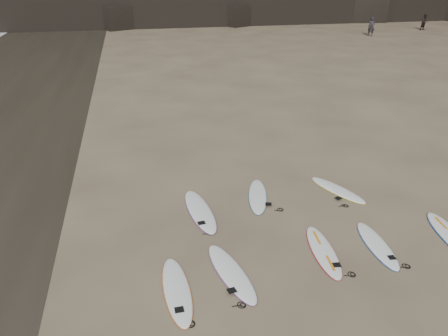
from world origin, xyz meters
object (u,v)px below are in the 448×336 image
object	(u,v)px
surfboard_5	(200,211)
surfboard_6	(258,196)
surfboard_1	(231,272)
person_a	(372,27)
surfboard_7	(338,190)
surfboard_0	(177,290)
person_b	(425,22)
surfboard_3	(377,245)
surfboard_2	(323,251)

from	to	relation	value
surfboard_5	surfboard_6	xyz separation A→B (m)	(1.95, 0.54, -0.01)
surfboard_1	person_a	world-z (taller)	person_a
surfboard_5	surfboard_7	size ratio (longest dim) A/B	1.18
surfboard_0	person_b	size ratio (longest dim) A/B	1.39
surfboard_0	surfboard_3	size ratio (longest dim) A/B	1.09
surfboard_6	person_b	world-z (taller)	person_b
surfboard_7	person_a	distance (m)	35.78
surfboard_2	surfboard_3	world-z (taller)	surfboard_2
surfboard_7	surfboard_3	bearing A→B (deg)	-119.27
surfboard_1	person_b	xyz separation A→B (m)	(30.67, 37.05, 0.82)
surfboard_3	surfboard_6	xyz separation A→B (m)	(-2.34, 3.23, 0.00)
surfboard_6	surfboard_7	xyz separation A→B (m)	(2.68, -0.14, -0.00)
person_b	surfboard_6	bearing A→B (deg)	-140.62
surfboard_0	surfboard_1	world-z (taller)	surfboard_1
surfboard_2	surfboard_0	bearing A→B (deg)	-163.94
surfboard_6	surfboard_5	bearing A→B (deg)	-149.71
surfboard_2	person_b	world-z (taller)	person_b
surfboard_7	person_b	bearing A→B (deg)	28.97
surfboard_6	person_b	size ratio (longest dim) A/B	1.34
person_b	surfboard_5	bearing A→B (deg)	-142.01
surfboard_2	person_a	bearing A→B (deg)	65.20
surfboard_6	surfboard_0	bearing A→B (deg)	-113.02
surfboard_7	person_a	size ratio (longest dim) A/B	1.20
surfboard_0	surfboard_6	distance (m)	4.92
surfboard_6	surfboard_7	bearing A→B (deg)	11.74
surfboard_1	person_a	bearing A→B (deg)	44.84
person_b	surfboard_2	bearing A→B (deg)	-137.24
surfboard_3	surfboard_7	size ratio (longest dim) A/B	0.98
surfboard_1	surfboard_3	size ratio (longest dim) A/B	1.10
surfboard_5	surfboard_7	world-z (taller)	surfboard_5
surfboard_0	surfboard_3	world-z (taller)	surfboard_0
surfboard_2	surfboard_3	distance (m)	1.50
surfboard_0	surfboard_7	world-z (taller)	surfboard_0
surfboard_3	person_a	size ratio (longest dim) A/B	1.18
surfboard_3	person_b	world-z (taller)	person_b
surfboard_0	person_a	size ratio (longest dim) A/B	1.28
person_a	surfboard_2	bearing A→B (deg)	-95.81
surfboard_2	person_a	xyz separation A→B (m)	(20.04, 33.84, 0.90)
surfboard_6	surfboard_3	bearing A→B (deg)	-39.28
surfboard_2	surfboard_7	size ratio (longest dim) A/B	1.03
surfboard_2	surfboard_7	world-z (taller)	surfboard_2
surfboard_3	person_a	xyz separation A→B (m)	(18.54, 33.87, 0.90)
surfboard_1	surfboard_7	size ratio (longest dim) A/B	1.08
surfboard_0	surfboard_5	world-z (taller)	surfboard_5
surfboard_0	person_b	world-z (taller)	person_b
surfboard_7	surfboard_1	bearing A→B (deg)	-165.04
surfboard_3	surfboard_5	xyz separation A→B (m)	(-4.29, 2.69, 0.01)
person_b	person_a	bearing A→B (deg)	-170.32
person_a	surfboard_5	bearing A→B (deg)	-101.38
surfboard_3	person_b	size ratio (longest dim) A/B	1.28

